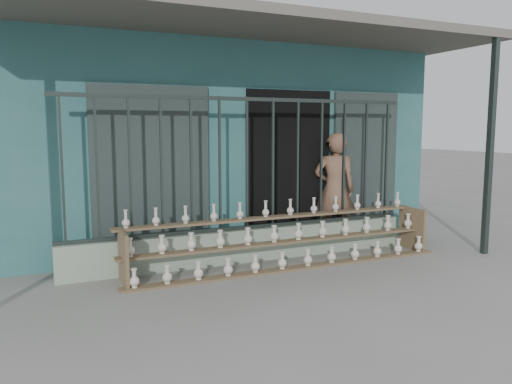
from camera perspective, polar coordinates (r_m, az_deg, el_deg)
name	(u,v)px	position (r m, az deg, el deg)	size (l,w,h in m)	color
ground	(291,288)	(5.89, 4.06, -10.84)	(60.00, 60.00, 0.00)	slate
workshop_building	(186,140)	(9.54, -7.98, 5.95)	(7.40, 6.60, 3.21)	#2D5F60
parapet_wall	(247,245)	(6.96, -1.02, -6.06)	(5.00, 0.20, 0.45)	gray
security_fence	(247,164)	(6.79, -1.04, 3.22)	(5.00, 0.04, 1.80)	#283330
shelf_rack	(287,239)	(6.73, 3.54, -5.34)	(4.50, 0.68, 0.85)	brown
elderly_woman	(335,190)	(7.85, 8.99, 0.27)	(0.65, 0.42, 1.77)	brown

